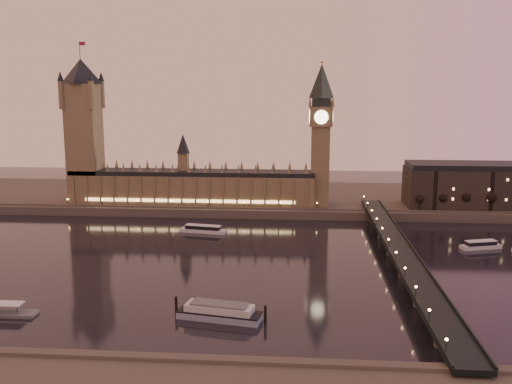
# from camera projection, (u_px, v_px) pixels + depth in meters

# --- Properties ---
(ground) EXTENTS (700.00, 700.00, 0.00)m
(ground) POSITION_uv_depth(u_px,v_px,m) (224.00, 261.00, 303.35)
(ground) COLOR black
(ground) RESTS_ON ground
(far_embankment) EXTENTS (560.00, 130.00, 6.00)m
(far_embankment) POSITION_uv_depth(u_px,v_px,m) (288.00, 198.00, 462.34)
(far_embankment) COLOR #423D35
(far_embankment) RESTS_ON ground
(palace_of_westminster) EXTENTS (180.00, 26.62, 52.00)m
(palace_of_westminster) POSITION_uv_depth(u_px,v_px,m) (192.00, 183.00, 421.30)
(palace_of_westminster) COLOR brown
(palace_of_westminster) RESTS_ON ground
(victoria_tower) EXTENTS (31.68, 31.68, 118.00)m
(victoria_tower) POSITION_uv_depth(u_px,v_px,m) (84.00, 123.00, 419.68)
(victoria_tower) COLOR brown
(victoria_tower) RESTS_ON ground
(big_ben) EXTENTS (17.68, 17.68, 104.00)m
(big_ben) POSITION_uv_depth(u_px,v_px,m) (321.00, 126.00, 406.45)
(big_ben) COLOR brown
(big_ben) RESTS_ON ground
(westminster_bridge) EXTENTS (13.20, 260.00, 15.30)m
(westminster_bridge) POSITION_uv_depth(u_px,v_px,m) (399.00, 255.00, 295.23)
(westminster_bridge) COLOR black
(westminster_bridge) RESTS_ON ground
(bare_tree_0) EXTENTS (5.79, 5.79, 11.77)m
(bare_tree_0) POSITION_uv_depth(u_px,v_px,m) (419.00, 199.00, 398.08)
(bare_tree_0) COLOR black
(bare_tree_0) RESTS_ON ground
(bare_tree_1) EXTENTS (5.79, 5.79, 11.77)m
(bare_tree_1) POSITION_uv_depth(u_px,v_px,m) (443.00, 199.00, 396.78)
(bare_tree_1) COLOR black
(bare_tree_1) RESTS_ON ground
(bare_tree_2) EXTENTS (5.79, 5.79, 11.77)m
(bare_tree_2) POSITION_uv_depth(u_px,v_px,m) (468.00, 199.00, 395.48)
(bare_tree_2) COLOR black
(bare_tree_2) RESTS_ON ground
(bare_tree_3) EXTENTS (5.79, 5.79, 11.77)m
(bare_tree_3) POSITION_uv_depth(u_px,v_px,m) (492.00, 200.00, 394.19)
(bare_tree_3) COLOR black
(bare_tree_3) RESTS_ON ground
(cruise_boat_a) EXTENTS (30.84, 11.57, 4.83)m
(cruise_boat_a) POSITION_uv_depth(u_px,v_px,m) (203.00, 229.00, 363.61)
(cruise_boat_a) COLOR silver
(cruise_boat_a) RESTS_ON ground
(cruise_boat_c) EXTENTS (24.50, 12.88, 4.73)m
(cruise_boat_c) POSITION_uv_depth(u_px,v_px,m) (481.00, 245.00, 326.85)
(cruise_boat_c) COLOR silver
(cruise_boat_c) RESTS_ON ground
(moored_barge) EXTENTS (38.04, 15.47, 7.09)m
(moored_barge) POSITION_uv_depth(u_px,v_px,m) (219.00, 312.00, 226.38)
(moored_barge) COLOR #8795AD
(moored_barge) RESTS_ON ground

